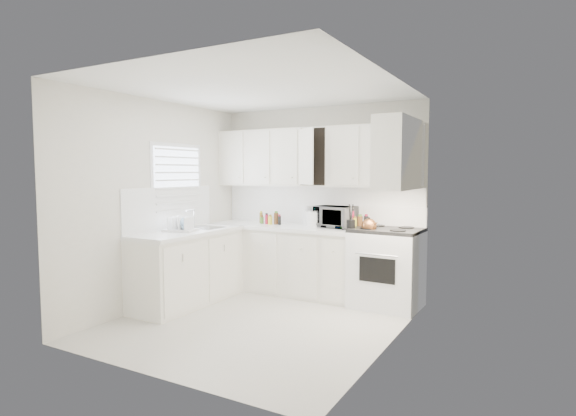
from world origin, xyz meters
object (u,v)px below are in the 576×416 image
Objects in this scene: tea_kettle at (369,225)px; dish_rack at (180,223)px; microwave at (335,214)px; rice_cooker at (314,218)px; utensil_crock at (351,217)px; stove at (387,257)px.

dish_rack is at bearing -137.53° from tea_kettle.
microwave reaches higher than rice_cooker.
utensil_crock reaches higher than rice_cooker.
dish_rack reaches higher than tea_kettle.
tea_kettle is at bearing 10.79° from dish_rack.
utensil_crock is (-0.23, -0.03, 0.08)m from tea_kettle.
rice_cooker is (-0.30, -0.03, -0.05)m from microwave.
utensil_crock reaches higher than tea_kettle.
microwave reaches higher than tea_kettle.
stove is at bearing 12.24° from dish_rack.
tea_kettle is 0.24m from utensil_crock.
rice_cooker is 0.64× the size of dish_rack.
stove reaches higher than tea_kettle.
tea_kettle is 0.94× the size of rice_cooker.
tea_kettle is at bearing 1.61° from rice_cooker.
rice_cooker is at bearing 176.38° from stove.
dish_rack is at bearing -129.17° from microwave.
microwave reaches higher than dish_rack.
dish_rack is (-2.14, -1.03, 0.01)m from tea_kettle.
stove is at bearing 12.76° from rice_cooker.
tea_kettle is 2.37m from dish_rack.
rice_cooker is at bearing 155.65° from utensil_crock.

